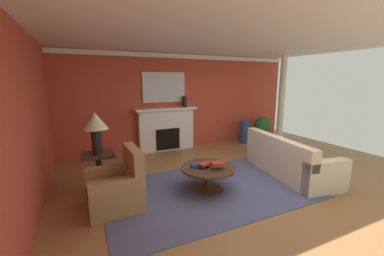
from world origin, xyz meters
TOP-DOWN VIEW (x-y plane):
  - ground_plane at (0.00, 0.00)m, footprint 8.88×8.88m
  - wall_fireplace at (0.00, 3.20)m, footprint 7.43×0.12m
  - wall_window at (-3.47, 0.30)m, footprint 0.12×6.88m
  - ceiling_panel at (0.00, 0.30)m, footprint 7.43×6.88m
  - crown_moulding at (0.00, 3.12)m, footprint 7.43×0.08m
  - area_rug at (-0.72, 0.18)m, footprint 3.71×2.40m
  - fireplace at (-0.55, 2.99)m, footprint 1.80×0.35m
  - mantel_mirror at (-0.55, 3.11)m, footprint 1.24×0.04m
  - sofa at (1.20, 0.11)m, footprint 1.19×2.21m
  - armchair_near_window at (-2.32, 0.27)m, footprint 0.83×0.83m
  - coffee_table at (-0.72, 0.18)m, footprint 1.00×1.00m
  - side_table at (-2.53, 1.05)m, footprint 0.56×0.56m
  - table_lamp at (-2.53, 1.05)m, footprint 0.44×0.44m
  - vase_mantel_right at (0.00, 2.94)m, footprint 0.13×0.13m
  - vase_tall_corner at (2.00, 2.69)m, footprint 0.33×0.33m
  - book_red_cover at (-0.89, 0.27)m, footprint 0.28×0.21m
  - book_art_folio at (-0.78, 0.18)m, footprint 0.29×0.22m
  - book_small_novel at (-0.62, 0.01)m, footprint 0.28×0.22m
  - potted_plant at (2.60, 2.54)m, footprint 0.56×0.56m
  - column_white at (3.08, 2.26)m, footprint 0.20×0.20m

SIDE VIEW (x-z plane):
  - ground_plane at x=0.00m, z-range 0.00..0.00m
  - area_rug at x=-0.72m, z-range 0.00..0.01m
  - sofa at x=1.20m, z-range -0.13..0.72m
  - armchair_near_window at x=-2.32m, z-range -0.17..0.78m
  - coffee_table at x=-0.72m, z-range 0.11..0.56m
  - vase_tall_corner at x=2.00m, z-range 0.00..0.72m
  - side_table at x=-2.53m, z-range 0.05..0.75m
  - book_red_cover at x=-0.89m, z-range 0.45..0.50m
  - potted_plant at x=2.60m, z-range 0.08..0.91m
  - book_art_folio at x=-0.78m, z-range 0.50..0.54m
  - book_small_novel at x=-0.62m, z-range 0.54..0.58m
  - fireplace at x=-0.55m, z-range -0.03..1.20m
  - table_lamp at x=-2.53m, z-range 0.85..1.60m
  - wall_fireplace at x=0.00m, z-range 0.00..2.75m
  - wall_window at x=-3.47m, z-range 0.00..2.75m
  - column_white at x=3.08m, z-range 0.00..2.75m
  - vase_mantel_right at x=0.00m, z-range 1.24..1.55m
  - mantel_mirror at x=-0.55m, z-range 1.39..2.22m
  - crown_moulding at x=0.00m, z-range 2.61..2.73m
  - ceiling_panel at x=0.00m, z-range 2.75..2.81m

